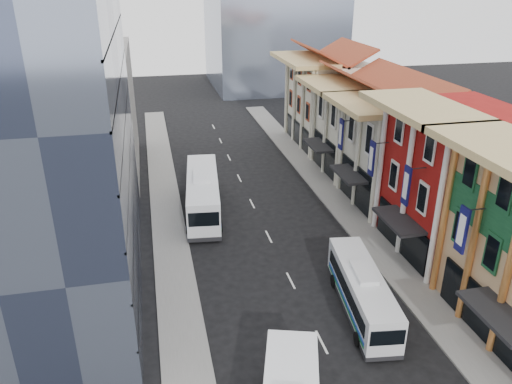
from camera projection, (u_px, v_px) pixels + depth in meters
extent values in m
cube|color=slate|center=(359.00, 226.00, 45.52)|extent=(3.00, 90.00, 0.15)
cube|color=slate|center=(171.00, 246.00, 42.17)|extent=(3.00, 90.00, 0.15)
cube|color=maroon|center=(455.00, 182.00, 39.74)|extent=(8.00, 10.00, 12.00)
cube|color=beige|center=(397.00, 155.00, 48.64)|extent=(8.00, 9.00, 10.00)
cube|color=beige|center=(360.00, 129.00, 56.68)|extent=(8.00, 9.00, 10.00)
cube|color=beige|center=(329.00, 103.00, 65.86)|extent=(8.00, 12.00, 11.00)
cube|color=#3F4965|center=(24.00, 80.00, 31.79)|extent=(12.00, 26.00, 30.00)
cube|color=gray|center=(88.00, 112.00, 55.77)|extent=(10.00, 18.00, 14.00)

